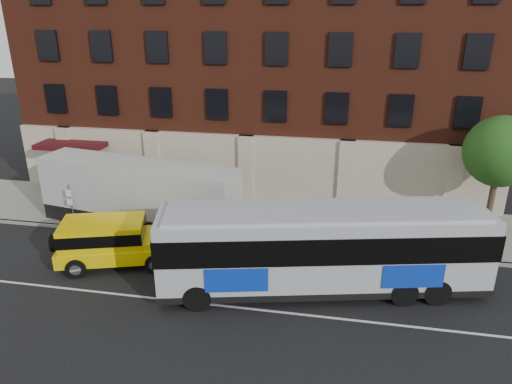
% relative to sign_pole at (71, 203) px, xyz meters
% --- Properties ---
extents(ground, '(120.00, 120.00, 0.00)m').
position_rel_sign_pole_xyz_m(ground, '(8.50, -6.15, -1.45)').
color(ground, black).
rests_on(ground, ground).
extents(sidewalk, '(60.00, 6.00, 0.15)m').
position_rel_sign_pole_xyz_m(sidewalk, '(8.50, 2.85, -1.38)').
color(sidewalk, gray).
rests_on(sidewalk, ground).
extents(kerb, '(60.00, 0.25, 0.15)m').
position_rel_sign_pole_xyz_m(kerb, '(8.50, -0.15, -1.38)').
color(kerb, gray).
rests_on(kerb, ground).
extents(lane_line, '(60.00, 0.12, 0.01)m').
position_rel_sign_pole_xyz_m(lane_line, '(8.50, -5.65, -1.45)').
color(lane_line, silver).
rests_on(lane_line, ground).
extents(building, '(30.00, 12.10, 15.00)m').
position_rel_sign_pole_xyz_m(building, '(8.49, 10.77, 6.13)').
color(building, '#5A2315').
rests_on(building, sidewalk).
extents(sign_pole, '(0.30, 0.20, 2.50)m').
position_rel_sign_pole_xyz_m(sign_pole, '(0.00, 0.00, 0.00)').
color(sign_pole, slate).
rests_on(sign_pole, ground).
extents(street_tree, '(3.60, 3.60, 6.20)m').
position_rel_sign_pole_xyz_m(street_tree, '(22.04, 3.34, 2.96)').
color(street_tree, '#39271C').
rests_on(street_tree, sidewalk).
extents(city_bus, '(13.82, 5.84, 3.70)m').
position_rel_sign_pole_xyz_m(city_bus, '(13.66, -3.68, 0.59)').
color(city_bus, '#ABAEB6').
rests_on(city_bus, ground).
extents(yellow_suv, '(5.83, 3.72, 2.17)m').
position_rel_sign_pole_xyz_m(yellow_suv, '(3.96, -3.23, -0.21)').
color(yellow_suv, '#FFD705').
rests_on(yellow_suv, ground).
extents(shipping_container, '(11.36, 4.17, 3.71)m').
position_rel_sign_pole_xyz_m(shipping_container, '(3.62, 0.69, 0.39)').
color(shipping_container, black).
rests_on(shipping_container, ground).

